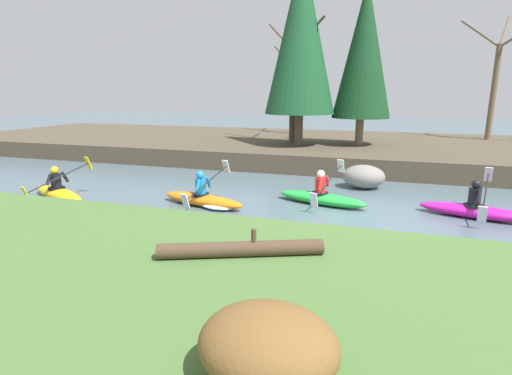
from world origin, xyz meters
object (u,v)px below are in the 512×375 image
(kayaker_middle, at_px, (322,197))
(boulder_midstream, at_px, (364,177))
(kayaker_trailing, at_px, (206,199))
(kayaker_far_back, at_px, (60,193))
(driftwood_log, at_px, (241,249))
(kayaker_lead, at_px, (476,210))

(kayaker_middle, bearing_deg, boulder_midstream, 82.24)
(kayaker_trailing, height_order, boulder_midstream, kayaker_trailing)
(kayaker_trailing, xyz_separation_m, kayaker_far_back, (-4.50, -0.70, 0.00))
(kayaker_middle, height_order, kayaker_trailing, same)
(kayaker_far_back, relative_size, driftwood_log, 1.10)
(kayaker_trailing, distance_m, boulder_midstream, 5.52)
(kayaker_lead, height_order, boulder_midstream, kayaker_lead)
(kayaker_middle, bearing_deg, kayaker_far_back, -151.26)
(kayaker_middle, height_order, driftwood_log, kayaker_middle)
(kayaker_lead, relative_size, boulder_midstream, 1.99)
(kayaker_lead, xyz_separation_m, driftwood_log, (-4.39, -5.68, 0.60))
(boulder_midstream, relative_size, driftwood_log, 0.57)
(kayaker_middle, relative_size, driftwood_log, 1.12)
(kayaker_middle, distance_m, boulder_midstream, 2.65)
(kayaker_lead, xyz_separation_m, kayaker_trailing, (-7.11, -1.12, -0.02))
(kayaker_far_back, bearing_deg, boulder_midstream, 49.36)
(kayaker_lead, distance_m, kayaker_middle, 3.97)
(kayaker_far_back, distance_m, driftwood_log, 8.21)
(kayaker_trailing, relative_size, kayaker_far_back, 1.02)
(kayaker_trailing, xyz_separation_m, driftwood_log, (2.72, -4.55, 0.62))
(driftwood_log, bearing_deg, kayaker_far_back, 129.46)
(kayaker_trailing, height_order, kayaker_far_back, same)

